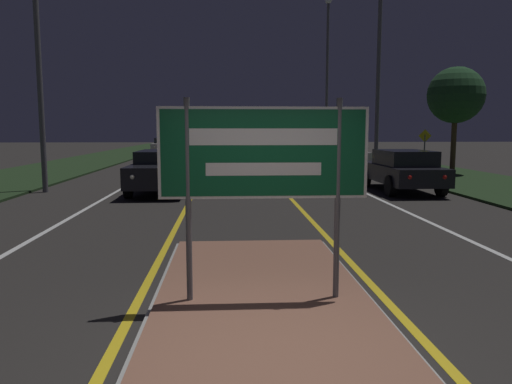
{
  "coord_description": "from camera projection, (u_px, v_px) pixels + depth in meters",
  "views": [
    {
      "loc": [
        -0.43,
        -4.14,
        2.11
      ],
      "look_at": [
        0.0,
        3.13,
        1.2
      ],
      "focal_mm": 35.0,
      "sensor_mm": 36.0,
      "label": 1
    }
  ],
  "objects": [
    {
      "name": "ground_plane",
      "position": [
        277.0,
        371.0,
        4.39
      ],
      "size": [
        160.0,
        160.0,
        0.0
      ],
      "primitive_type": "plane",
      "color": "#282623"
    },
    {
      "name": "median_island",
      "position": [
        263.0,
        303.0,
        6.0
      ],
      "size": [
        2.7,
        6.38,
        0.1
      ],
      "color": "#999993",
      "rests_on": "ground_plane"
    },
    {
      "name": "verge_left",
      "position": [
        35.0,
        173.0,
        23.64
      ],
      "size": [
        5.0,
        100.0,
        0.08
      ],
      "color": "#1E3319",
      "rests_on": "ground_plane"
    },
    {
      "name": "verge_right",
      "position": [
        427.0,
        172.0,
        24.75
      ],
      "size": [
        5.0,
        100.0,
        0.08
      ],
      "color": "#1E3319",
      "rests_on": "ground_plane"
    },
    {
      "name": "centre_line_yellow_left",
      "position": [
        208.0,
        166.0,
        29.06
      ],
      "size": [
        0.12,
        70.0,
        0.01
      ],
      "color": "gold",
      "rests_on": "ground_plane"
    },
    {
      "name": "centre_line_yellow_right",
      "position": [
        260.0,
        166.0,
        29.24
      ],
      "size": [
        0.12,
        70.0,
        0.01
      ],
      "color": "gold",
      "rests_on": "ground_plane"
    },
    {
      "name": "lane_line_white_left",
      "position": [
        162.0,
        166.0,
        28.9
      ],
      "size": [
        0.12,
        70.0,
        0.01
      ],
      "color": "silver",
      "rests_on": "ground_plane"
    },
    {
      "name": "lane_line_white_right",
      "position": [
        305.0,
        165.0,
        29.39
      ],
      "size": [
        0.12,
        70.0,
        0.01
      ],
      "color": "silver",
      "rests_on": "ground_plane"
    },
    {
      "name": "edge_line_white_left",
      "position": [
        109.0,
        166.0,
        28.73
      ],
      "size": [
        0.1,
        70.0,
        0.01
      ],
      "color": "silver",
      "rests_on": "ground_plane"
    },
    {
      "name": "edge_line_white_right",
      "position": [
        355.0,
        165.0,
        29.57
      ],
      "size": [
        0.1,
        70.0,
        0.01
      ],
      "color": "silver",
      "rests_on": "ground_plane"
    },
    {
      "name": "highway_sign",
      "position": [
        264.0,
        160.0,
        5.78
      ],
      "size": [
        2.44,
        0.07,
        2.37
      ],
      "color": "#56565B",
      "rests_on": "median_island"
    },
    {
      "name": "streetlight_left_near",
      "position": [
        35.0,
        0.0,
        16.11
      ],
      "size": [
        0.56,
        0.56,
        9.46
      ],
      "color": "#56565B",
      "rests_on": "ground_plane"
    },
    {
      "name": "streetlight_right_near",
      "position": [
        379.0,
        39.0,
        22.27
      ],
      "size": [
        0.5,
        0.5,
        9.9
      ],
      "color": "#56565B",
      "rests_on": "ground_plane"
    },
    {
      "name": "streetlight_right_far",
      "position": [
        327.0,
        59.0,
        33.41
      ],
      "size": [
        0.51,
        0.51,
        10.9
      ],
      "color": "#56565B",
      "rests_on": "ground_plane"
    },
    {
      "name": "car_receding_0",
      "position": [
        402.0,
        169.0,
        17.07
      ],
      "size": [
        1.87,
        4.6,
        1.42
      ],
      "color": "black",
      "rests_on": "ground_plane"
    },
    {
      "name": "car_receding_1",
      "position": [
        345.0,
        155.0,
        27.08
      ],
      "size": [
        1.91,
        4.18,
        1.35
      ],
      "color": "silver",
      "rests_on": "ground_plane"
    },
    {
      "name": "car_receding_2",
      "position": [
        311.0,
        148.0,
        35.96
      ],
      "size": [
        1.98,
        4.58,
        1.47
      ],
      "color": "maroon",
      "rests_on": "ground_plane"
    },
    {
      "name": "car_receding_3",
      "position": [
        295.0,
        144.0,
        45.13
      ],
      "size": [
        1.92,
        4.45,
        1.5
      ],
      "color": "navy",
      "rests_on": "ground_plane"
    },
    {
      "name": "car_approaching_0",
      "position": [
        162.0,
        170.0,
        16.89
      ],
      "size": [
        1.93,
        4.81,
        1.4
      ],
      "color": "black",
      "rests_on": "ground_plane"
    },
    {
      "name": "car_approaching_1",
      "position": [
        185.0,
        153.0,
        27.77
      ],
      "size": [
        2.0,
        4.78,
        1.49
      ],
      "color": "black",
      "rests_on": "ground_plane"
    },
    {
      "name": "car_approaching_2",
      "position": [
        165.0,
        146.0,
        42.55
      ],
      "size": [
        1.94,
        4.84,
        1.41
      ],
      "color": "silver",
      "rests_on": "ground_plane"
    },
    {
      "name": "warning_sign",
      "position": [
        425.0,
        147.0,
        22.93
      ],
      "size": [
        0.6,
        0.06,
        2.04
      ],
      "color": "#56565B",
      "rests_on": "verge_right"
    },
    {
      "name": "roadside_palm_right",
      "position": [
        456.0,
        96.0,
        22.71
      ],
      "size": [
        2.56,
        2.56,
        4.87
      ],
      "color": "#4C3823",
      "rests_on": "verge_right"
    }
  ]
}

